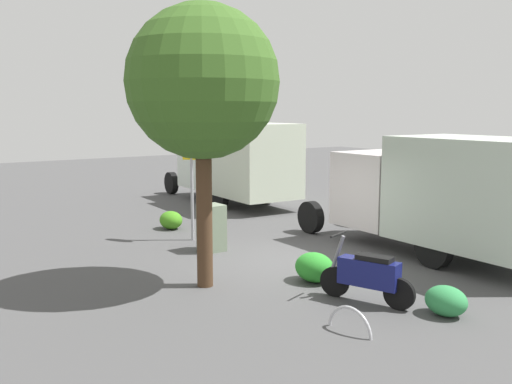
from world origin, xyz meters
name	(u,v)px	position (x,y,z in m)	size (l,w,h in m)	color
ground_plane	(285,262)	(0.00, 0.00, 0.00)	(60.00, 60.00, 0.00)	#474647
box_truck_near	(444,190)	(-1.70, -3.35, 1.58)	(7.11, 2.40, 2.83)	black
box_truck_far	(236,160)	(7.48, -3.54, 1.63)	(7.00, 2.53, 2.98)	black
motorcycle	(368,275)	(-3.06, 0.51, 0.52)	(1.74, 0.81, 1.20)	black
stop_sign	(191,155)	(3.17, 0.64, 2.26)	(0.71, 0.33, 3.38)	#9E9EA3
street_tree	(203,83)	(-0.51, 2.37, 3.92)	(2.92, 2.92, 5.41)	#47301E
utility_cabinet	(212,228)	(1.86, 0.82, 0.57)	(0.56, 0.54, 1.15)	slate
bike_rack_hoop	(350,332)	(-3.88, 1.74, 0.00)	(0.85, 0.85, 0.05)	#B7B7BC
shrub_near_sign	(446,301)	(-4.26, -0.12, 0.25)	(0.74, 0.61, 0.51)	#2F8547
shrub_mid_verge	(314,267)	(-1.53, 0.43, 0.30)	(0.87, 0.71, 0.59)	#2A8B29
shrub_by_tree	(171,220)	(4.80, 0.45, 0.26)	(0.77, 0.63, 0.52)	#40851C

